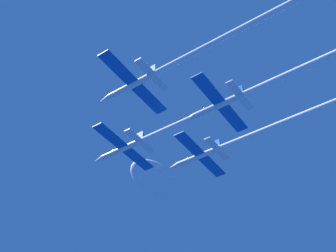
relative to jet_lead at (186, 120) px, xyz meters
name	(u,v)px	position (x,y,z in m)	size (l,w,h in m)	color
jet_lead	(186,120)	(0.00, 0.00, 0.00)	(17.29, 54.82, 2.86)	silver
jet_left_wing	(186,57)	(-12.31, -7.78, 1.08)	(17.29, 45.60, 2.86)	silver
jet_right_wing	(250,136)	(11.51, -7.69, 0.52)	(17.29, 46.54, 2.86)	silver
jet_slot	(288,74)	(-0.16, -20.61, -0.01)	(17.29, 50.32, 2.86)	silver
cloud_wispy	(155,179)	(41.21, 37.11, 24.62)	(21.25, 11.69, 7.44)	white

